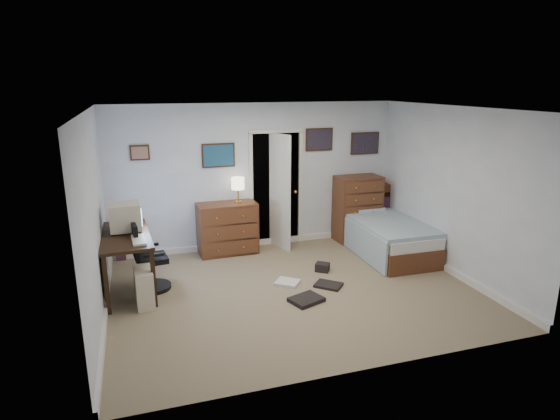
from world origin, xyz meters
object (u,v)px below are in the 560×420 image
Objects in this scene: low_dresser at (227,228)px; tall_dresser at (357,208)px; computer_desk at (118,248)px; bed at (386,236)px; office_chair at (148,264)px.

low_dresser is 0.82× the size of tall_dresser.
low_dresser is at bearing 177.46° from tall_dresser.
bed is at bearing -0.45° from computer_desk.
office_chair is 1.77m from low_dresser.
low_dresser reaches higher than bed.
computer_desk is 1.22× the size of tall_dresser.
tall_dresser reaches higher than low_dresser.
tall_dresser reaches higher than computer_desk.
tall_dresser reaches higher than office_chair.
office_chair is 3.93m from tall_dresser.
tall_dresser is 0.87m from bed.
office_chair is 3.92m from bed.
bed is at bearing -81.75° from tall_dresser.
low_dresser is at bearing 33.63° from office_chair.
low_dresser is 0.50× the size of bed.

